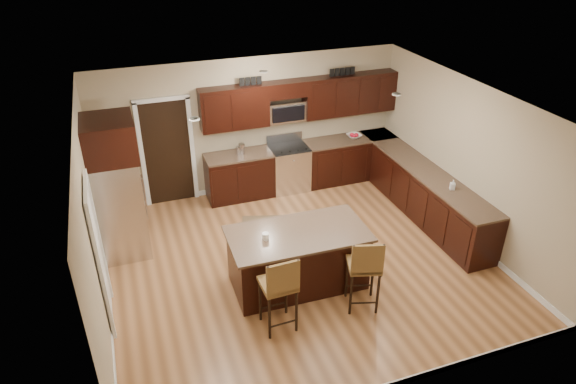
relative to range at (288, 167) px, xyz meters
name	(u,v)px	position (x,y,z in m)	size (l,w,h in m)	color
floor	(300,261)	(-0.68, -2.45, -0.47)	(6.00, 6.00, 0.00)	#9E693E
ceiling	(302,104)	(-0.68, -2.45, 2.23)	(6.00, 6.00, 0.00)	silver
wall_back	(251,126)	(-0.68, 0.30, 0.88)	(6.00, 6.00, 0.00)	tan
wall_left	(92,226)	(-3.68, -2.45, 0.88)	(5.50, 5.50, 0.00)	tan
wall_right	(467,161)	(2.32, -2.45, 0.88)	(5.50, 5.50, 0.00)	tan
base_cabinets	(365,180)	(1.22, -1.01, -0.01)	(4.02, 3.96, 0.92)	black
upper_cabinets	(304,99)	(0.36, 0.13, 1.37)	(4.00, 0.33, 0.80)	black
range	(288,167)	(0.00, 0.00, 0.00)	(0.76, 0.64, 1.11)	silver
microwave	(286,111)	(0.00, 0.15, 1.15)	(0.76, 0.31, 0.40)	silver
doorway	(168,153)	(-2.33, 0.28, 0.56)	(0.85, 0.03, 2.06)	black
pantry_door	(99,258)	(-3.66, -2.75, 0.55)	(0.03, 0.80, 2.04)	white
letter_decor	(297,76)	(0.22, 0.13, 1.82)	(2.20, 0.03, 0.15)	black
island	(298,260)	(-0.90, -2.94, -0.04)	(2.09, 1.13, 0.92)	black
stool_left	(280,286)	(-1.48, -3.79, 0.28)	(0.46, 0.46, 1.20)	brown
stool_right	(365,266)	(-0.23, -3.79, 0.27)	(0.55, 0.55, 1.19)	brown
refrigerator	(117,187)	(-3.30, -1.15, 0.74)	(0.79, 0.92, 2.35)	silver
floor_mat	(269,225)	(-0.82, -1.24, -0.47)	(0.99, 0.66, 0.01)	brown
fruit_bowl	(354,136)	(1.44, 0.00, 0.48)	(0.29, 0.29, 0.07)	silver
soap_bottle	(453,185)	(2.02, -2.57, 0.54)	(0.08, 0.08, 0.17)	#B2B2B2
canister_tall	(242,149)	(-0.96, 0.00, 0.55)	(0.12, 0.12, 0.21)	silver
canister_short	(239,150)	(-1.02, 0.00, 0.53)	(0.11, 0.11, 0.16)	silver
island_jar	(265,236)	(-1.40, -2.94, 0.50)	(0.10, 0.10, 0.10)	white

